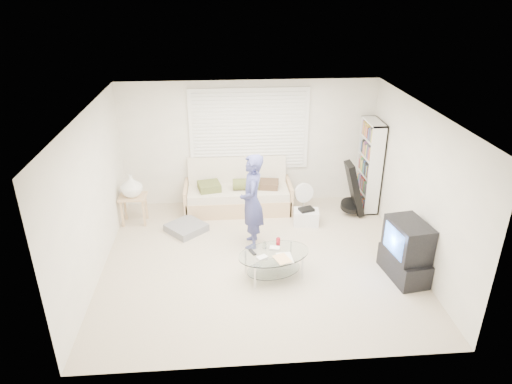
{
  "coord_description": "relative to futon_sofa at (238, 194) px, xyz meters",
  "views": [
    {
      "loc": [
        -0.54,
        -6.31,
        4.19
      ],
      "look_at": [
        -0.02,
        0.3,
        1.1
      ],
      "focal_mm": 32.0,
      "sensor_mm": 36.0,
      "label": 1
    }
  ],
  "objects": [
    {
      "name": "room_shell",
      "position": [
        0.25,
        -1.4,
        1.29
      ],
      "size": [
        5.02,
        4.52,
        2.51
      ],
      "color": "white",
      "rests_on": "ground"
    },
    {
      "name": "window_blinds",
      "position": [
        0.25,
        0.33,
        1.21
      ],
      "size": [
        2.32,
        0.08,
        1.62
      ],
      "color": "silver",
      "rests_on": "ground"
    },
    {
      "name": "floor_fan",
      "position": [
        1.27,
        -0.27,
        0.04
      ],
      "size": [
        0.4,
        0.26,
        0.65
      ],
      "color": "white",
      "rests_on": "ground"
    },
    {
      "name": "coffee_table",
      "position": [
        0.44,
        -2.33,
        -0.0
      ],
      "size": [
        1.26,
        0.98,
        0.54
      ],
      "color": "silver",
      "rests_on": "ground"
    },
    {
      "name": "storage_bin",
      "position": [
        1.25,
        -0.72,
        -0.19
      ],
      "size": [
        0.51,
        0.39,
        0.33
      ],
      "color": "white",
      "rests_on": "ground"
    },
    {
      "name": "side_table",
      "position": [
        -1.97,
        -0.42,
        0.39
      ],
      "size": [
        0.49,
        0.4,
        0.98
      ],
      "color": "tan",
      "rests_on": "ground"
    },
    {
      "name": "grey_floor_pillow",
      "position": [
        -0.99,
        -0.82,
        -0.27
      ],
      "size": [
        0.84,
        0.84,
        0.14
      ],
      "primitive_type": "cube",
      "rotation": [
        0.0,
        0.0,
        0.73
      ],
      "color": "slate",
      "rests_on": "ground"
    },
    {
      "name": "standing_person",
      "position": [
        0.18,
        -1.38,
        0.5
      ],
      "size": [
        0.44,
        0.63,
        1.66
      ],
      "primitive_type": "imported",
      "rotation": [
        0.0,
        0.0,
        -1.64
      ],
      "color": "navy",
      "rests_on": "ground"
    },
    {
      "name": "tv_unit",
      "position": [
        2.45,
        -2.49,
        0.12
      ],
      "size": [
        0.58,
        0.92,
        0.94
      ],
      "color": "black",
      "rests_on": "ground"
    },
    {
      "name": "bookshelf",
      "position": [
        2.57,
        -0.1,
        0.56
      ],
      "size": [
        0.28,
        0.76,
        1.8
      ],
      "color": "white",
      "rests_on": "ground"
    },
    {
      "name": "guitar_case",
      "position": [
        2.2,
        -0.43,
        0.14
      ],
      "size": [
        0.44,
        0.4,
        1.07
      ],
      "color": "black",
      "rests_on": "ground"
    },
    {
      "name": "ground",
      "position": [
        0.25,
        -1.87,
        -0.34
      ],
      "size": [
        5.0,
        5.0,
        0.0
      ],
      "primitive_type": "plane",
      "color": "tan",
      "rests_on": "ground"
    },
    {
      "name": "futon_sofa",
      "position": [
        0.0,
        0.0,
        0.0
      ],
      "size": [
        2.09,
        0.84,
        1.02
      ],
      "color": "tan",
      "rests_on": "ground"
    }
  ]
}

